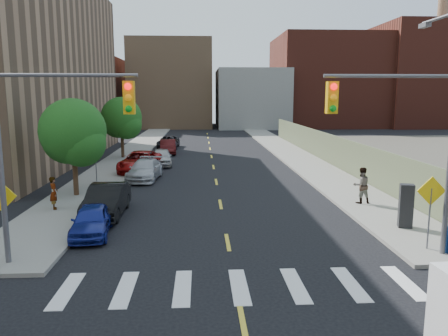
{
  "coord_description": "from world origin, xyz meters",
  "views": [
    {
      "loc": [
        -1.03,
        -8.29,
        5.69
      ],
      "look_at": [
        0.16,
        13.63,
        2.0
      ],
      "focal_mm": 35.0,
      "sensor_mm": 36.0,
      "label": 1
    }
  ],
  "objects": [
    {
      "name": "sidewalk_nw",
      "position": [
        -7.75,
        41.5,
        0.07
      ],
      "size": [
        3.5,
        73.0,
        0.15
      ],
      "primitive_type": "cube",
      "color": "gray",
      "rests_on": "ground"
    },
    {
      "name": "sidewalk_ne",
      "position": [
        7.75,
        41.5,
        0.07
      ],
      "size": [
        3.5,
        73.0,
        0.15
      ],
      "primitive_type": "cube",
      "color": "gray",
      "rests_on": "ground"
    },
    {
      "name": "fence_north",
      "position": [
        9.6,
        28.0,
        1.25
      ],
      "size": [
        0.12,
        44.0,
        2.5
      ],
      "primitive_type": "cube",
      "color": "#6B6D4C",
      "rests_on": "ground"
    },
    {
      "name": "bg_bldg_west",
      "position": [
        -22.0,
        70.0,
        6.0
      ],
      "size": [
        14.0,
        18.0,
        12.0
      ],
      "primitive_type": "cube",
      "color": "#592319",
      "rests_on": "ground"
    },
    {
      "name": "bg_bldg_midwest",
      "position": [
        -6.0,
        72.0,
        7.5
      ],
      "size": [
        14.0,
        16.0,
        15.0
      ],
      "primitive_type": "cube",
      "color": "#8C6B4C",
      "rests_on": "ground"
    },
    {
      "name": "bg_bldg_center",
      "position": [
        8.0,
        70.0,
        5.0
      ],
      "size": [
        12.0,
        16.0,
        10.0
      ],
      "primitive_type": "cube",
      "color": "gray",
      "rests_on": "ground"
    },
    {
      "name": "bg_bldg_east",
      "position": [
        22.0,
        72.0,
        8.0
      ],
      "size": [
        18.0,
        18.0,
        16.0
      ],
      "primitive_type": "cube",
      "color": "#592319",
      "rests_on": "ground"
    },
    {
      "name": "bg_bldg_fareast",
      "position": [
        38.0,
        70.0,
        9.0
      ],
      "size": [
        14.0,
        16.0,
        18.0
      ],
      "primitive_type": "cube",
      "color": "#592319",
      "rests_on": "ground"
    },
    {
      "name": "smokestack",
      "position": [
        42.0,
        70.0,
        14.0
      ],
      "size": [
        1.8,
        1.8,
        28.0
      ],
      "primitive_type": "cylinder",
      "color": "#8C6B4C",
      "rests_on": "ground"
    },
    {
      "name": "signal_nw",
      "position": [
        -5.98,
        6.0,
        4.53
      ],
      "size": [
        4.59,
        0.3,
        7.0
      ],
      "color": "#59595E",
      "rests_on": "ground"
    },
    {
      "name": "signal_ne",
      "position": [
        5.98,
        6.0,
        4.53
      ],
      "size": [
        4.59,
        0.3,
        7.0
      ],
      "color": "#59595E",
      "rests_on": "ground"
    },
    {
      "name": "warn_sign_nw",
      "position": [
        -7.8,
        6.5,
        1.99
      ],
      "size": [
        1.06,
        0.06,
        2.83
      ],
      "color": "#59595E",
      "rests_on": "ground"
    },
    {
      "name": "warn_sign_ne",
      "position": [
        7.2,
        6.5,
        1.99
      ],
      "size": [
        1.06,
        0.06,
        2.83
      ],
      "color": "#59595E",
      "rests_on": "ground"
    },
    {
      "name": "warn_sign_midwest",
      "position": [
        -7.8,
        20.0,
        1.99
      ],
      "size": [
        1.06,
        0.06,
        2.83
      ],
      "color": "#59595E",
      "rests_on": "ground"
    },
    {
      "name": "tree_west_near",
      "position": [
        -8.0,
        16.05,
        3.48
      ],
      "size": [
        3.66,
        3.64,
        5.52
      ],
      "color": "#332114",
      "rests_on": "ground"
    },
    {
      "name": "tree_west_far",
      "position": [
        -8.0,
        31.05,
        3.48
      ],
      "size": [
        3.66,
        3.64,
        5.52
      ],
      "color": "#332114",
      "rests_on": "ground"
    },
    {
      "name": "parked_car_blue",
      "position": [
        -5.5,
        9.2,
        0.62
      ],
      "size": [
        1.79,
        3.75,
        1.24
      ],
      "primitive_type": "imported",
      "rotation": [
        0.0,
        0.0,
        0.09
      ],
      "color": "navy",
      "rests_on": "ground"
    },
    {
      "name": "parked_car_black",
      "position": [
        -5.5,
        12.12,
        0.75
      ],
      "size": [
        1.61,
        4.55,
        1.5
      ],
      "primitive_type": "imported",
      "rotation": [
        0.0,
        0.0,
        -0.01
      ],
      "color": "black",
      "rests_on": "ground"
    },
    {
      "name": "parked_car_red",
      "position": [
        -5.5,
        24.03,
        0.77
      ],
      "size": [
        3.02,
        5.75,
        1.54
      ],
      "primitive_type": "imported",
      "rotation": [
        0.0,
        0.0,
        -0.08
      ],
      "color": "#9E100F",
      "rests_on": "ground"
    },
    {
      "name": "parked_car_silver",
      "position": [
        -4.79,
        21.04,
        0.68
      ],
      "size": [
        2.32,
        4.83,
        1.36
      ],
      "primitive_type": "imported",
      "rotation": [
        0.0,
        0.0,
        -0.09
      ],
      "color": "#A7A9AF",
      "rests_on": "ground"
    },
    {
      "name": "parked_car_white",
      "position": [
        -4.2,
        27.06,
        0.69
      ],
      "size": [
        1.95,
        4.18,
        1.38
      ],
      "primitive_type": "imported",
      "rotation": [
        0.0,
        0.0,
        0.08
      ],
      "color": "#B8B8B8",
      "rests_on": "ground"
    },
    {
      "name": "parked_car_maroon",
      "position": [
        -4.2,
        34.2,
        0.7
      ],
      "size": [
        1.84,
        4.33,
        1.39
      ],
      "primitive_type": "imported",
      "rotation": [
        0.0,
        0.0,
        0.09
      ],
      "color": "#3C0C0C",
      "rests_on": "ground"
    },
    {
      "name": "parked_car_grey",
      "position": [
        -4.5,
        39.02,
        0.64
      ],
      "size": [
        2.33,
        4.68,
        1.28
      ],
      "primitive_type": "imported",
      "rotation": [
        0.0,
        0.0,
        -0.05
      ],
      "color": "black",
      "rests_on": "ground"
    },
    {
      "name": "payphone",
      "position": [
        7.6,
        9.1,
        1.07
      ],
      "size": [
        0.65,
        0.58,
        1.85
      ],
      "primitive_type": "cube",
      "rotation": [
        0.0,
        0.0,
        -0.28
      ],
      "color": "black",
      "rests_on": "sidewalk_ne"
    },
    {
      "name": "pedestrian_west",
      "position": [
        -8.2,
        12.92,
        0.96
      ],
      "size": [
        0.59,
        0.69,
        1.61
      ],
      "primitive_type": "imported",
      "rotation": [
        0.0,
        0.0,
        1.98
      ],
      "color": "gray",
      "rests_on": "sidewalk_nw"
    },
    {
      "name": "pedestrian_east",
      "position": [
        7.24,
        13.29,
        1.09
      ],
      "size": [
        0.99,
        0.82,
        1.87
      ],
      "primitive_type": "imported",
      "rotation": [
        0.0,
        0.0,
        3.27
      ],
      "color": "gray",
      "rests_on": "sidewalk_ne"
    }
  ]
}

